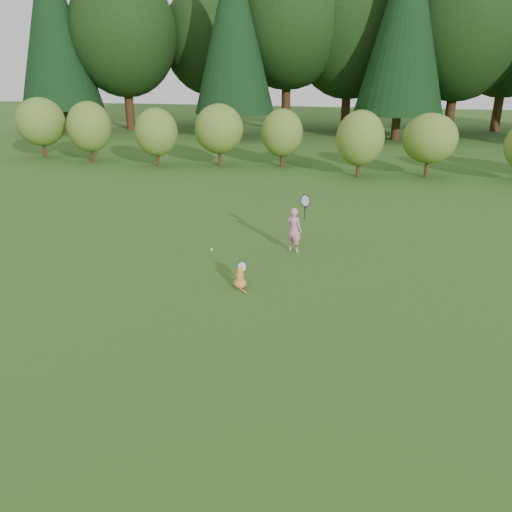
% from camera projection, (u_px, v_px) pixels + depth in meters
% --- Properties ---
extents(ground, '(100.00, 100.00, 0.00)m').
position_uv_depth(ground, '(235.00, 305.00, 9.26)').
color(ground, '#295417').
rests_on(ground, ground).
extents(shrub_row, '(28.00, 3.00, 2.80)m').
position_uv_depth(shrub_row, '(321.00, 138.00, 20.58)').
color(shrub_row, '#4D7725').
rests_on(shrub_row, ground).
extents(woodland_backdrop, '(48.00, 10.00, 15.00)m').
position_uv_depth(woodland_backdrop, '(347.00, 2.00, 27.50)').
color(woodland_backdrop, black).
rests_on(woodland_backdrop, ground).
extents(child, '(0.62, 0.39, 1.61)m').
position_uv_depth(child, '(294.00, 229.00, 11.78)').
color(child, pink).
rests_on(child, ground).
extents(cat, '(0.40, 0.62, 0.60)m').
position_uv_depth(cat, '(240.00, 277.00, 9.94)').
color(cat, orange).
rests_on(cat, ground).
extents(tennis_ball, '(0.06, 0.06, 0.06)m').
position_uv_depth(tennis_ball, '(212.00, 249.00, 10.23)').
color(tennis_ball, yellow).
rests_on(tennis_ball, ground).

